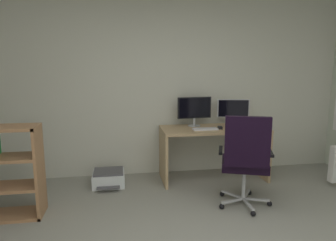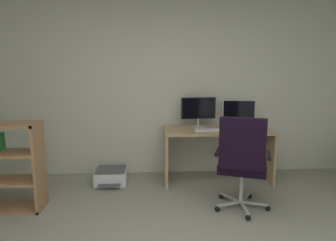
% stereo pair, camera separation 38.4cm
% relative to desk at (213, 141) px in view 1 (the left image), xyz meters
% --- Properties ---
extents(wall_back, '(5.42, 0.10, 2.77)m').
position_rel_desk_xyz_m(wall_back, '(-0.64, 0.43, 0.84)').
color(wall_back, beige).
rests_on(wall_back, ground).
extents(desk, '(1.47, 0.65, 0.75)m').
position_rel_desk_xyz_m(desk, '(0.00, 0.00, 0.00)').
color(desk, tan).
rests_on(desk, ground).
extents(monitor_main, '(0.50, 0.18, 0.42)m').
position_rel_desk_xyz_m(monitor_main, '(-0.24, 0.17, 0.45)').
color(monitor_main, '#B2B5B7').
rests_on(monitor_main, desk).
extents(monitor_secondary, '(0.47, 0.18, 0.38)m').
position_rel_desk_xyz_m(monitor_secondary, '(0.34, 0.17, 0.42)').
color(monitor_secondary, '#B2B5B7').
rests_on(monitor_secondary, desk).
extents(keyboard, '(0.34, 0.13, 0.02)m').
position_rel_desk_xyz_m(keyboard, '(-0.16, -0.11, 0.21)').
color(keyboard, silver).
rests_on(keyboard, desk).
extents(computer_mouse, '(0.08, 0.11, 0.03)m').
position_rel_desk_xyz_m(computer_mouse, '(0.06, -0.09, 0.21)').
color(computer_mouse, black).
rests_on(computer_mouse, desk).
extents(office_chair, '(0.66, 0.64, 1.08)m').
position_rel_desk_xyz_m(office_chair, '(0.06, -0.97, 0.05)').
color(office_chair, '#B7BABC').
rests_on(office_chair, ground).
extents(printer, '(0.42, 0.46, 0.21)m').
position_rel_desk_xyz_m(printer, '(-1.48, -0.02, -0.45)').
color(printer, silver).
rests_on(printer, ground).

